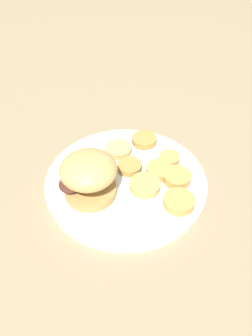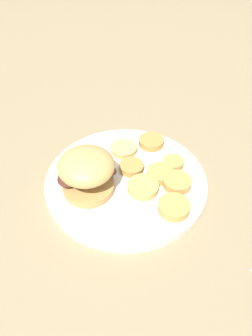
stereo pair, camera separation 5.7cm
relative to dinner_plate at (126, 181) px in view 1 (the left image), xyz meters
name	(u,v)px [view 1 (the left image)]	position (x,y,z in m)	size (l,w,h in m)	color
ground_plane	(126,184)	(0.00, 0.00, -0.01)	(4.00, 4.00, 0.00)	#937F5B
dinner_plate	(126,181)	(0.00, 0.00, 0.00)	(0.29, 0.29, 0.02)	white
sandwich	(88,174)	(0.06, -0.03, 0.05)	(0.11, 0.12, 0.08)	tan
potato_round_0	(170,158)	(-0.08, 0.04, 0.01)	(0.04, 0.04, 0.01)	tan
potato_round_1	(178,203)	(0.00, 0.11, 0.01)	(0.05, 0.05, 0.01)	tan
potato_round_2	(159,170)	(-0.05, 0.04, 0.01)	(0.05, 0.05, 0.01)	tan
potato_round_3	(130,166)	(-0.02, -0.01, 0.01)	(0.04, 0.04, 0.01)	#BC8942
potato_round_4	(177,177)	(-0.05, 0.08, 0.01)	(0.05, 0.05, 0.01)	tan
potato_round_5	(144,140)	(-0.10, -0.03, 0.01)	(0.05, 0.05, 0.01)	#BC8942
potato_round_6	(118,149)	(-0.05, -0.05, 0.01)	(0.05, 0.05, 0.01)	#DBB766
potato_round_7	(145,185)	(0.00, 0.04, 0.01)	(0.05, 0.05, 0.01)	tan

